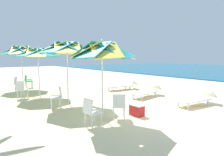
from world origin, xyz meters
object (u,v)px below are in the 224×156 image
(plastic_chair_0, at_px, (91,110))
(sun_lounger_3, at_px, (122,85))
(beach_umbrella_0, at_px, (102,51))
(beach_umbrella_2, at_px, (38,53))
(plastic_chair_4, at_px, (28,81))
(sun_lounger_2, at_px, (147,91))
(beach_umbrella_1, at_px, (67,48))
(sun_lounger_1, at_px, (196,99))
(plastic_chair_1, at_px, (119,105))
(plastic_chair_5, at_px, (18,83))
(plastic_chair_3, at_px, (22,89))
(plastic_chair_2, at_px, (57,96))
(cooler_box, at_px, (137,110))
(beach_umbrella_3, at_px, (21,51))

(plastic_chair_0, bearing_deg, sun_lounger_3, 131.59)
(beach_umbrella_0, height_order, beach_umbrella_2, beach_umbrella_0)
(plastic_chair_4, xyz_separation_m, sun_lounger_2, (6.88, 4.18, -0.22))
(beach_umbrella_1, xyz_separation_m, sun_lounger_1, (3.54, 4.32, -2.16))
(beach_umbrella_0, bearing_deg, plastic_chair_4, -178.94)
(beach_umbrella_0, height_order, sun_lounger_1, beach_umbrella_0)
(plastic_chair_1, relative_size, sun_lounger_2, 0.39)
(plastic_chair_0, bearing_deg, plastic_chair_4, 177.17)
(plastic_chair_1, relative_size, beach_umbrella_2, 0.33)
(sun_lounger_1, xyz_separation_m, sun_lounger_2, (-2.53, -0.35, 0.00))
(sun_lounger_3, bearing_deg, plastic_chair_5, -123.84)
(plastic_chair_0, distance_m, beach_umbrella_2, 5.84)
(plastic_chair_1, height_order, plastic_chair_3, same)
(plastic_chair_2, relative_size, sun_lounger_2, 0.39)
(plastic_chair_4, bearing_deg, cooler_box, 9.06)
(plastic_chair_2, distance_m, sun_lounger_2, 4.65)
(plastic_chair_5, relative_size, sun_lounger_1, 0.39)
(plastic_chair_3, height_order, plastic_chair_4, same)
(beach_umbrella_0, relative_size, cooler_box, 5.25)
(plastic_chair_3, bearing_deg, plastic_chair_1, 17.93)
(plastic_chair_0, xyz_separation_m, beach_umbrella_3, (-8.64, 0.08, 1.99))
(plastic_chair_2, xyz_separation_m, plastic_chair_3, (-2.81, -0.71, 0.00))
(plastic_chair_3, distance_m, sun_lounger_2, 6.36)
(beach_umbrella_0, bearing_deg, cooler_box, 75.67)
(sun_lounger_3, bearing_deg, plastic_chair_0, -48.41)
(plastic_chair_0, bearing_deg, plastic_chair_2, 179.42)
(cooler_box, bearing_deg, plastic_chair_2, -146.08)
(plastic_chair_1, height_order, plastic_chair_2, same)
(plastic_chair_0, xyz_separation_m, sun_lounger_1, (0.53, 4.97, -0.22))
(beach_umbrella_2, relative_size, sun_lounger_2, 1.18)
(plastic_chair_4, height_order, cooler_box, plastic_chair_4)
(plastic_chair_3, relative_size, plastic_chair_4, 1.00)
(beach_umbrella_0, xyz_separation_m, sun_lounger_2, (-1.71, 4.02, -1.96))
(beach_umbrella_2, relative_size, plastic_chair_5, 3.02)
(plastic_chair_2, height_order, sun_lounger_1, plastic_chair_2)
(beach_umbrella_2, xyz_separation_m, plastic_chair_3, (0.05, -0.88, -1.78))
(beach_umbrella_2, relative_size, plastic_chair_4, 3.02)
(cooler_box, bearing_deg, beach_umbrella_3, -168.42)
(sun_lounger_3, bearing_deg, plastic_chair_1, -41.68)
(beach_umbrella_2, height_order, sun_lounger_2, beach_umbrella_2)
(plastic_chair_1, distance_m, sun_lounger_1, 3.93)
(plastic_chair_4, height_order, plastic_chair_5, same)
(plastic_chair_5, bearing_deg, plastic_chair_2, 3.94)
(cooler_box, bearing_deg, sun_lounger_2, 126.42)
(beach_umbrella_2, bearing_deg, sun_lounger_1, 38.09)
(plastic_chair_4, xyz_separation_m, sun_lounger_3, (4.44, 4.58, -0.22))
(plastic_chair_2, distance_m, beach_umbrella_3, 6.27)
(plastic_chair_5, height_order, sun_lounger_2, plastic_chair_5)
(plastic_chair_2, height_order, sun_lounger_2, plastic_chair_2)
(beach_umbrella_0, relative_size, plastic_chair_0, 3.03)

